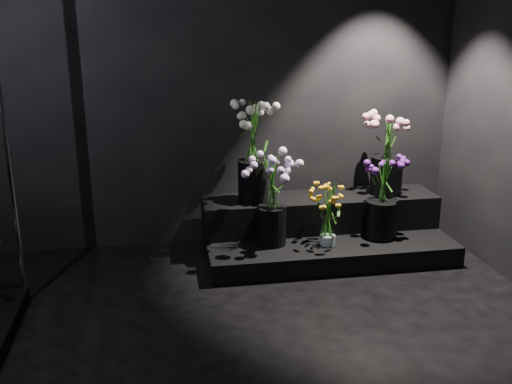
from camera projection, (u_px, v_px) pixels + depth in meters
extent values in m
plane|color=black|center=(261.00, 374.00, 3.07)|extent=(4.00, 4.00, 0.00)
plane|color=black|center=(216.00, 76.00, 4.55)|extent=(4.00, 0.00, 4.00)
cube|color=black|center=(326.00, 245.00, 4.61)|extent=(1.94, 0.86, 0.16)
cube|color=black|center=(320.00, 212.00, 4.75)|extent=(1.94, 0.43, 0.27)
cylinder|color=white|center=(328.00, 231.00, 4.37)|extent=(0.13, 0.13, 0.23)
cylinder|color=black|center=(271.00, 226.00, 4.39)|extent=(0.23, 0.23, 0.30)
cylinder|color=black|center=(381.00, 219.00, 4.53)|extent=(0.26, 0.26, 0.30)
cylinder|color=black|center=(253.00, 181.00, 4.55)|extent=(0.24, 0.24, 0.34)
cylinder|color=black|center=(386.00, 175.00, 4.74)|extent=(0.26, 0.26, 0.32)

